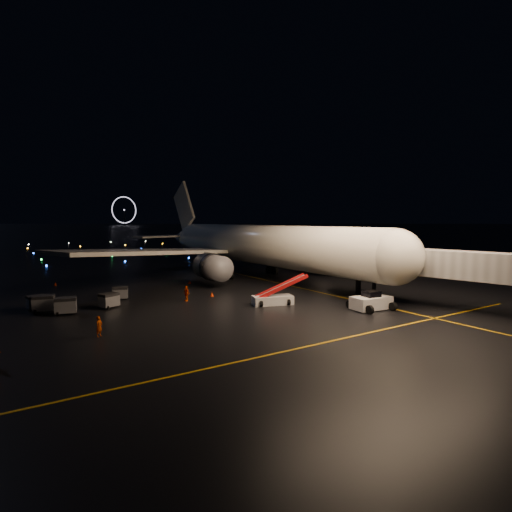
{
  "coord_description": "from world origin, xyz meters",
  "views": [
    {
      "loc": [
        -24.5,
        -33.5,
        9.91
      ],
      "look_at": [
        4.69,
        12.0,
        5.0
      ],
      "focal_mm": 28.0,
      "sensor_mm": 36.0,
      "label": 1
    }
  ],
  "objects_px": {
    "belt_loader": "(273,290)",
    "baggage_cart_4": "(66,306)",
    "airliner": "(246,223)",
    "baggage_cart_1": "(120,293)",
    "baggage_cart_0": "(109,301)",
    "baggage_cart_3": "(37,302)",
    "baggage_cart_2": "(44,304)",
    "pushback_tug": "(371,300)",
    "crew_c": "(186,293)",
    "crew_a": "(99,326)"
  },
  "relations": [
    {
      "from": "crew_c",
      "to": "baggage_cart_4",
      "type": "xyz_separation_m",
      "value": [
        -13.42,
        0.4,
        -0.05
      ]
    },
    {
      "from": "airliner",
      "to": "baggage_cart_4",
      "type": "height_order",
      "value": "airliner"
    },
    {
      "from": "belt_loader",
      "to": "baggage_cart_4",
      "type": "height_order",
      "value": "belt_loader"
    },
    {
      "from": "airliner",
      "to": "baggage_cart_1",
      "type": "distance_m",
      "value": 27.91
    },
    {
      "from": "pushback_tug",
      "to": "baggage_cart_2",
      "type": "relative_size",
      "value": 2.08
    },
    {
      "from": "airliner",
      "to": "pushback_tug",
      "type": "bearing_deg",
      "value": -96.23
    },
    {
      "from": "belt_loader",
      "to": "baggage_cart_1",
      "type": "distance_m",
      "value": 19.18
    },
    {
      "from": "baggage_cart_1",
      "to": "belt_loader",
      "type": "bearing_deg",
      "value": -25.36
    },
    {
      "from": "crew_a",
      "to": "baggage_cart_3",
      "type": "height_order",
      "value": "crew_a"
    },
    {
      "from": "belt_loader",
      "to": "crew_a",
      "type": "distance_m",
      "value": 20.03
    },
    {
      "from": "baggage_cart_4",
      "to": "baggage_cart_2",
      "type": "bearing_deg",
      "value": 138.99
    },
    {
      "from": "belt_loader",
      "to": "baggage_cart_2",
      "type": "height_order",
      "value": "belt_loader"
    },
    {
      "from": "belt_loader",
      "to": "crew_a",
      "type": "xyz_separation_m",
      "value": [
        -19.84,
        -2.64,
        -0.78
      ]
    },
    {
      "from": "baggage_cart_1",
      "to": "baggage_cart_3",
      "type": "relative_size",
      "value": 0.99
    },
    {
      "from": "baggage_cart_0",
      "to": "crew_c",
      "type": "bearing_deg",
      "value": -31.91
    },
    {
      "from": "crew_a",
      "to": "baggage_cart_2",
      "type": "height_order",
      "value": "baggage_cart_2"
    },
    {
      "from": "baggage_cart_1",
      "to": "airliner",
      "type": "bearing_deg",
      "value": 39.13
    },
    {
      "from": "baggage_cart_3",
      "to": "belt_loader",
      "type": "bearing_deg",
      "value": -38.78
    },
    {
      "from": "baggage_cart_3",
      "to": "baggage_cart_2",
      "type": "bearing_deg",
      "value": -84.23
    },
    {
      "from": "crew_c",
      "to": "baggage_cart_3",
      "type": "bearing_deg",
      "value": -120.21
    },
    {
      "from": "pushback_tug",
      "to": "baggage_cart_0",
      "type": "bearing_deg",
      "value": 150.75
    },
    {
      "from": "baggage_cart_2",
      "to": "baggage_cart_3",
      "type": "xyz_separation_m",
      "value": [
        -0.57,
        1.8,
        -0.12
      ]
    },
    {
      "from": "crew_c",
      "to": "baggage_cart_3",
      "type": "xyz_separation_m",
      "value": [
        -15.83,
        4.57,
        -0.16
      ]
    },
    {
      "from": "airliner",
      "to": "crew_c",
      "type": "relative_size",
      "value": 35.27
    },
    {
      "from": "crew_c",
      "to": "baggage_cart_4",
      "type": "bearing_deg",
      "value": -105.81
    },
    {
      "from": "baggage_cart_1",
      "to": "baggage_cart_0",
      "type": "bearing_deg",
      "value": -101.81
    },
    {
      "from": "airliner",
      "to": "baggage_cart_4",
      "type": "distance_m",
      "value": 35.83
    },
    {
      "from": "crew_a",
      "to": "baggage_cart_0",
      "type": "distance_m",
      "value": 11.68
    },
    {
      "from": "airliner",
      "to": "pushback_tug",
      "type": "xyz_separation_m",
      "value": [
        -2.58,
        -31.07,
        -8.3
      ]
    },
    {
      "from": "baggage_cart_1",
      "to": "baggage_cart_2",
      "type": "height_order",
      "value": "baggage_cart_2"
    },
    {
      "from": "belt_loader",
      "to": "baggage_cart_4",
      "type": "distance_m",
      "value": 22.54
    },
    {
      "from": "baggage_cart_1",
      "to": "baggage_cart_3",
      "type": "distance_m",
      "value": 9.27
    },
    {
      "from": "pushback_tug",
      "to": "crew_a",
      "type": "height_order",
      "value": "pushback_tug"
    },
    {
      "from": "belt_loader",
      "to": "baggage_cart_3",
      "type": "relative_size",
      "value": 3.75
    },
    {
      "from": "airliner",
      "to": "belt_loader",
      "type": "distance_m",
      "value": 26.33
    },
    {
      "from": "crew_c",
      "to": "baggage_cart_0",
      "type": "relative_size",
      "value": 0.96
    },
    {
      "from": "pushback_tug",
      "to": "baggage_cart_1",
      "type": "xyz_separation_m",
      "value": [
        -21.93,
        20.84,
        -0.27
      ]
    },
    {
      "from": "baggage_cart_0",
      "to": "baggage_cart_3",
      "type": "distance_m",
      "value": 7.79
    },
    {
      "from": "airliner",
      "to": "pushback_tug",
      "type": "distance_m",
      "value": 32.26
    },
    {
      "from": "baggage_cart_2",
      "to": "pushback_tug",
      "type": "bearing_deg",
      "value": -17.23
    },
    {
      "from": "pushback_tug",
      "to": "baggage_cart_1",
      "type": "height_order",
      "value": "pushback_tug"
    },
    {
      "from": "airliner",
      "to": "baggage_cart_3",
      "type": "height_order",
      "value": "airliner"
    },
    {
      "from": "pushback_tug",
      "to": "belt_loader",
      "type": "height_order",
      "value": "belt_loader"
    },
    {
      "from": "baggage_cart_1",
      "to": "baggage_cart_4",
      "type": "distance_m",
      "value": 8.42
    },
    {
      "from": "baggage_cart_4",
      "to": "pushback_tug",
      "type": "bearing_deg",
      "value": -17.86
    },
    {
      "from": "crew_a",
      "to": "baggage_cart_0",
      "type": "xyz_separation_m",
      "value": [
        3.3,
        11.21,
        -0.07
      ]
    },
    {
      "from": "crew_a",
      "to": "belt_loader",
      "type": "bearing_deg",
      "value": -30.53
    },
    {
      "from": "baggage_cart_4",
      "to": "baggage_cart_1",
      "type": "bearing_deg",
      "value": 46.84
    },
    {
      "from": "airliner",
      "to": "crew_c",
      "type": "height_order",
      "value": "airliner"
    },
    {
      "from": "airliner",
      "to": "crew_a",
      "type": "relative_size",
      "value": 36.94
    }
  ]
}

